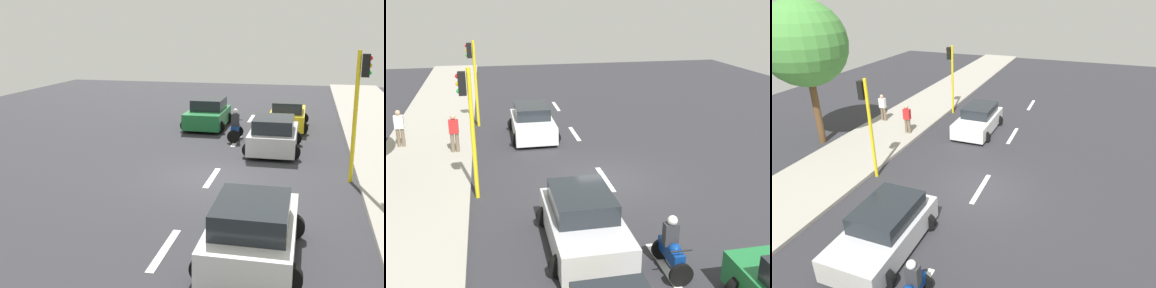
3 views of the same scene
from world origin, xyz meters
TOP-DOWN VIEW (x-y plane):
  - ground_plane at (0.00, 0.00)m, footprint 40.00×60.00m
  - sidewalk at (7.00, 0.00)m, footprint 4.00×60.00m
  - lane_stripe_far_north at (0.00, -12.00)m, footprint 0.20×2.40m
  - lane_stripe_north at (0.00, -6.00)m, footprint 0.20×2.40m
  - lane_stripe_mid at (0.00, 0.00)m, footprint 0.20×2.40m
  - lane_stripe_south at (0.00, 6.00)m, footprint 0.20×2.40m
  - car_silver at (1.82, 4.43)m, footprint 2.36×4.03m
  - car_white at (2.11, -6.04)m, footprint 2.33×4.12m
  - motorcycle at (-0.08, 6.13)m, footprint 0.60×1.30m
  - pedestrian_near_signal at (5.72, -3.96)m, footprint 0.40×0.24m
  - pedestrian_by_tree at (8.16, -5.21)m, footprint 0.40×0.24m
  - traffic_light_corner at (4.85, 0.67)m, footprint 0.49×0.24m
  - traffic_light_midblock at (4.85, -8.45)m, footprint 0.49×0.24m

SIDE VIEW (x-z plane):
  - ground_plane at x=0.00m, z-range -0.10..0.00m
  - lane_stripe_far_north at x=0.00m, z-range 0.00..0.01m
  - lane_stripe_north at x=0.00m, z-range 0.00..0.01m
  - lane_stripe_mid at x=0.00m, z-range 0.00..0.01m
  - lane_stripe_south at x=0.00m, z-range 0.00..0.01m
  - sidewalk at x=7.00m, z-range 0.00..0.15m
  - motorcycle at x=-0.08m, z-range -0.12..1.41m
  - car_silver at x=1.82m, z-range -0.05..1.47m
  - car_white at x=2.11m, z-range -0.05..1.47m
  - pedestrian_near_signal at x=5.72m, z-range 0.21..1.90m
  - pedestrian_by_tree at x=8.16m, z-range 0.21..1.90m
  - traffic_light_corner at x=4.85m, z-range 0.68..5.18m
  - traffic_light_midblock at x=4.85m, z-range 0.68..5.18m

